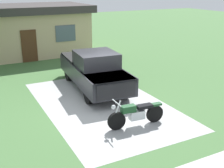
# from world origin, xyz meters

# --- Properties ---
(ground_plane) EXTENTS (80.00, 80.00, 0.00)m
(ground_plane) POSITION_xyz_m (0.00, 0.00, 0.00)
(ground_plane) COLOR #456C3B
(driveway_pad) EXTENTS (4.85, 8.15, 0.01)m
(driveway_pad) POSITION_xyz_m (0.00, 0.00, 0.00)
(driveway_pad) COLOR #ABABAB
(driveway_pad) RESTS_ON ground
(motorcycle) EXTENTS (2.21, 0.70, 1.09)m
(motorcycle) POSITION_xyz_m (0.19, -2.40, 0.47)
(motorcycle) COLOR black
(motorcycle) RESTS_ON ground
(pickup_truck) EXTENTS (2.48, 5.77, 1.90)m
(pickup_truck) POSITION_xyz_m (0.51, 2.06, 0.95)
(pickup_truck) COLOR black
(pickup_truck) RESTS_ON ground
(neighbor_house) EXTENTS (9.60, 5.60, 3.50)m
(neighbor_house) POSITION_xyz_m (-1.13, 11.21, 1.79)
(neighbor_house) COLOR tan
(neighbor_house) RESTS_ON ground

